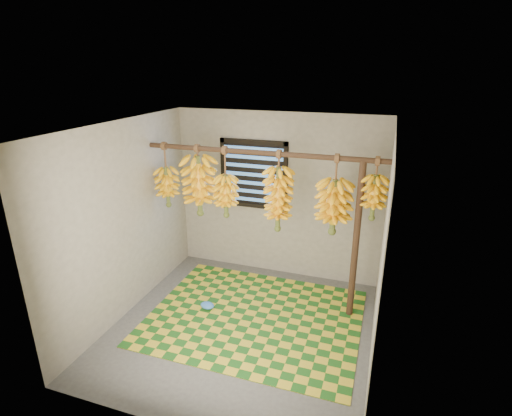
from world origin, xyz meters
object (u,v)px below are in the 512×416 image
at_px(woven_mat, 255,317).
at_px(banana_bunch_a, 167,187).
at_px(banana_bunch_c, 226,196).
at_px(plastic_bag, 207,305).
at_px(banana_bunch_d, 278,199).
at_px(support_post, 356,243).
at_px(banana_bunch_b, 199,186).
at_px(banana_bunch_e, 334,207).
at_px(banana_bunch_f, 374,197).

distance_m(woven_mat, banana_bunch_a, 2.05).
bearing_deg(banana_bunch_c, plastic_bag, -102.73).
distance_m(woven_mat, banana_bunch_d, 1.51).
bearing_deg(banana_bunch_a, support_post, 0.00).
height_order(banana_bunch_b, banana_bunch_e, same).
xyz_separation_m(plastic_bag, banana_bunch_b, (-0.27, 0.47, 1.46)).
relative_size(support_post, banana_bunch_d, 1.96).
bearing_deg(banana_bunch_f, banana_bunch_d, 180.00).
distance_m(banana_bunch_a, banana_bunch_f, 2.65).
bearing_deg(banana_bunch_d, woven_mat, -108.99).
distance_m(woven_mat, banana_bunch_f, 2.07).
height_order(support_post, banana_bunch_a, banana_bunch_a).
bearing_deg(banana_bunch_f, support_post, 180.00).
distance_m(banana_bunch_c, banana_bunch_f, 1.81).
distance_m(banana_bunch_a, banana_bunch_d, 1.54).
bearing_deg(banana_bunch_b, banana_bunch_d, -0.00).
relative_size(support_post, banana_bunch_f, 2.72).
xyz_separation_m(banana_bunch_b, banana_bunch_c, (0.37, -0.00, -0.10)).
height_order(support_post, banana_bunch_e, banana_bunch_e).
bearing_deg(banana_bunch_f, banana_bunch_a, 180.00).
distance_m(banana_bunch_b, banana_bunch_f, 2.18).
relative_size(banana_bunch_b, banana_bunch_d, 0.92).
relative_size(banana_bunch_e, banana_bunch_f, 1.31).
height_order(banana_bunch_a, banana_bunch_f, same).
height_order(banana_bunch_c, banana_bunch_d, same).
xyz_separation_m(banana_bunch_b, banana_bunch_d, (1.06, -0.00, -0.07)).
distance_m(banana_bunch_a, banana_bunch_b, 0.48).
height_order(banana_bunch_a, banana_bunch_c, same).
xyz_separation_m(banana_bunch_a, banana_bunch_b, (0.47, 0.00, 0.06)).
height_order(plastic_bag, banana_bunch_b, banana_bunch_b).
height_order(plastic_bag, banana_bunch_c, banana_bunch_c).
bearing_deg(banana_bunch_a, plastic_bag, -32.14).
distance_m(plastic_bag, banana_bunch_e, 2.06).
height_order(banana_bunch_b, banana_bunch_c, same).
bearing_deg(woven_mat, banana_bunch_a, 162.13).
xyz_separation_m(support_post, banana_bunch_e, (-0.29, 0.00, 0.42)).
bearing_deg(plastic_bag, banana_bunch_d, 30.36).
distance_m(woven_mat, banana_bunch_b, 1.81).
xyz_separation_m(banana_bunch_c, banana_bunch_d, (0.69, 0.00, 0.03)).
distance_m(plastic_bag, banana_bunch_a, 1.65).
bearing_deg(plastic_bag, banana_bunch_b, 120.02).
distance_m(banana_bunch_a, banana_bunch_c, 0.85).
relative_size(woven_mat, banana_bunch_f, 3.50).
height_order(woven_mat, banana_bunch_a, banana_bunch_a).
relative_size(banana_bunch_d, banana_bunch_f, 1.39).
bearing_deg(banana_bunch_e, banana_bunch_b, 180.00).
bearing_deg(banana_bunch_d, banana_bunch_c, 180.00).
xyz_separation_m(support_post, plastic_bag, (-1.76, -0.47, -0.95)).
relative_size(support_post, banana_bunch_e, 2.07).
relative_size(banana_bunch_b, banana_bunch_e, 0.97).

